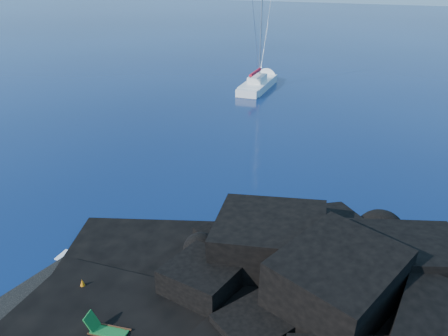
# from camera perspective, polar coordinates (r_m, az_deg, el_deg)

# --- Properties ---
(ground) EXTENTS (400.00, 400.00, 0.00)m
(ground) POSITION_cam_1_polar(r_m,az_deg,el_deg) (23.00, -24.93, -13.94)
(ground) COLOR black
(ground) RESTS_ON ground
(headland) EXTENTS (24.00, 24.00, 3.60)m
(headland) POSITION_cam_1_polar(r_m,az_deg,el_deg) (19.24, 11.62, -20.42)
(headland) COLOR black
(headland) RESTS_ON ground
(beach) EXTENTS (9.08, 6.86, 0.70)m
(beach) POSITION_cam_1_polar(r_m,az_deg,el_deg) (20.53, -15.17, -17.43)
(beach) COLOR black
(beach) RESTS_ON ground
(surf_foam) EXTENTS (10.00, 8.00, 0.06)m
(surf_foam) POSITION_cam_1_polar(r_m,az_deg,el_deg) (23.04, -7.00, -11.40)
(surf_foam) COLOR white
(surf_foam) RESTS_ON ground
(sailboat) EXTENTS (3.90, 13.24, 13.67)m
(sailboat) POSITION_cam_1_polar(r_m,az_deg,el_deg) (55.48, 4.47, 10.35)
(sailboat) COLOR white
(sailboat) RESTS_ON ground
(deck_chair) EXTENTS (1.72, 1.00, 1.11)m
(deck_chair) POSITION_cam_1_polar(r_m,az_deg,el_deg) (18.38, -14.80, -19.50)
(deck_chair) COLOR #166529
(deck_chair) RESTS_ON beach
(sunbather) EXTENTS (1.77, 0.57, 0.24)m
(sunbather) POSITION_cam_1_polar(r_m,az_deg,el_deg) (18.54, -13.68, -20.53)
(sunbather) COLOR tan
(sunbather) RESTS_ON towel
(marker_cone) EXTENTS (0.46, 0.46, 0.61)m
(marker_cone) POSITION_cam_1_polar(r_m,az_deg,el_deg) (21.04, -17.97, -14.33)
(marker_cone) COLOR orange
(marker_cone) RESTS_ON beach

